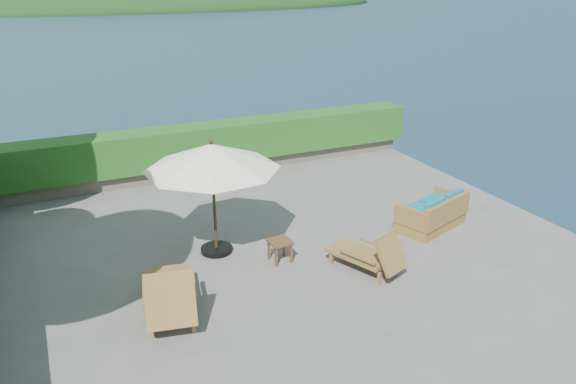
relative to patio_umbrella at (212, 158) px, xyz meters
name	(u,v)px	position (x,y,z in m)	size (l,w,h in m)	color
ground	(291,261)	(1.18, -0.99, -1.96)	(12.00, 12.00, 0.00)	slate
foundation	(291,329)	(1.18, -0.99, -3.51)	(12.00, 12.00, 3.00)	#5A5247
offshore_island	(144,7)	(26.18, 139.01, -4.96)	(126.00, 57.60, 12.60)	#133314
planter_wall_far	(205,167)	(1.18, 4.61, -1.78)	(12.00, 0.60, 0.36)	#6C6457
hedge_far	(204,143)	(1.18, 4.61, -1.11)	(12.40, 0.90, 1.00)	#244F16
patio_umbrella	(212,158)	(0.00, 0.00, 0.00)	(3.24, 3.24, 2.32)	black
lounge_left	(170,293)	(-1.36, -1.85, -1.52)	(1.08, 1.93, 1.05)	olive
lounge_right	(369,254)	(2.32, -1.94, -1.61)	(1.11, 1.60, 0.85)	olive
side_table	(280,244)	(0.99, -0.88, -1.60)	(0.43, 0.43, 0.44)	brown
wicker_loveseat	(433,214)	(4.62, -0.88, -1.65)	(1.82, 1.33, 0.80)	olive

